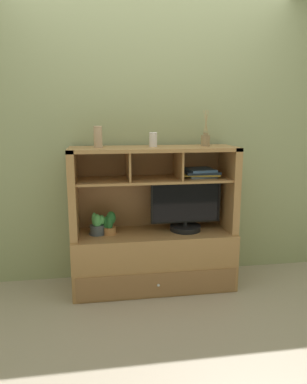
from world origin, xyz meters
The scene contains 10 objects.
floor_plane centered at (0.00, 0.00, -0.01)m, with size 6.00×6.00×0.02m, color #AA9B8A.
back_wall centered at (0.00, 0.27, 1.40)m, with size 6.00×0.02×2.80m, color #939B71.
media_console centered at (0.00, 0.01, 0.39)m, with size 1.39×0.52×1.23m.
tv_monitor centered at (0.28, 0.00, 0.68)m, with size 0.61×0.27×0.43m.
potted_orchid centered at (-0.38, 0.00, 0.58)m, with size 0.12×0.12×0.20m.
potted_fern centered at (-0.48, 0.01, 0.57)m, with size 0.14×0.14×0.19m.
magazine_stack_left centered at (0.41, 0.01, 1.00)m, with size 0.33×0.27×0.07m.
diffuser_bottle centered at (0.45, 0.03, 1.28)m, with size 0.08×0.08×0.30m.
ceramic_vase centered at (0.00, 0.02, 1.29)m, with size 0.07×0.07×0.12m.
accent_vase centered at (-0.45, 0.00, 1.31)m, with size 0.07×0.07×0.17m.
Camera 1 is at (-0.45, -2.92, 1.47)m, focal length 33.38 mm.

